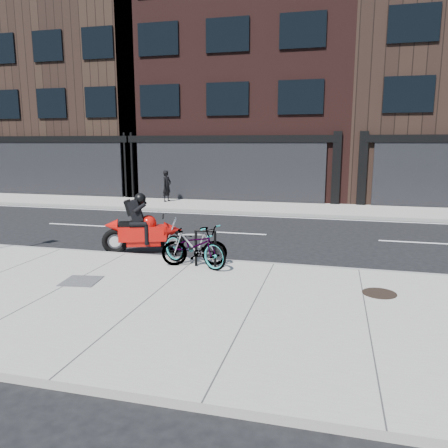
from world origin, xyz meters
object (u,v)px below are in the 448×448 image
(bike_rack, at_px, (205,245))
(manhole_cover, at_px, (379,293))
(utility_grate, at_px, (81,281))
(bicycle_rear, at_px, (194,246))
(pedestrian, at_px, (167,186))
(motorcycle, at_px, (147,229))
(bicycle_front, at_px, (194,245))

(bike_rack, distance_m, manhole_cover, 4.05)
(bike_rack, relative_size, utility_grate, 1.20)
(bike_rack, distance_m, bicycle_rear, 0.28)
(pedestrian, relative_size, utility_grate, 2.09)
(bike_rack, xyz_separation_m, pedestrian, (-5.29, 10.87, 0.25))
(motorcycle, bearing_deg, bike_rack, -53.40)
(bicycle_rear, bearing_deg, bike_rack, 73.72)
(bicycle_rear, height_order, manhole_cover, bicycle_rear)
(motorcycle, bearing_deg, pedestrian, 87.05)
(motorcycle, bearing_deg, bicycle_front, -57.18)
(pedestrian, xyz_separation_m, manhole_cover, (9.17, -11.89, -0.78))
(bicycle_rear, xyz_separation_m, motorcycle, (-1.83, 1.32, 0.09))
(motorcycle, height_order, utility_grate, motorcycle)
(bike_rack, relative_size, bicycle_front, 0.46)
(pedestrian, bearing_deg, manhole_cover, -125.73)
(bike_rack, height_order, bicycle_front, bicycle_front)
(bicycle_front, relative_size, utility_grate, 2.60)
(bicycle_front, xyz_separation_m, pedestrian, (-5.01, 10.87, 0.27))
(bicycle_front, distance_m, utility_grate, 2.70)
(bike_rack, bearing_deg, bicycle_rear, 180.00)
(bike_rack, bearing_deg, manhole_cover, -14.68)
(motorcycle, relative_size, pedestrian, 1.40)
(motorcycle, bearing_deg, bicycle_rear, -57.14)
(bicycle_front, xyz_separation_m, manhole_cover, (4.16, -1.02, -0.50))
(bicycle_front, bearing_deg, bike_rack, -66.10)
(pedestrian, height_order, manhole_cover, pedestrian)
(bicycle_rear, bearing_deg, motorcycle, -142.06)
(bike_rack, xyz_separation_m, utility_grate, (-2.26, -1.77, -0.52))
(motorcycle, distance_m, pedestrian, 10.07)
(bicycle_front, bearing_deg, motorcycle, 78.08)
(bicycle_front, height_order, motorcycle, motorcycle)
(bike_rack, distance_m, bicycle_front, 0.28)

